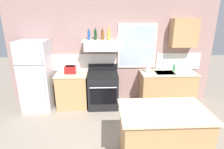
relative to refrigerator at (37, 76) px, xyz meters
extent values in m
cube|color=gray|center=(1.90, 0.39, 0.47)|extent=(5.40, 0.06, 2.70)
cube|color=white|center=(0.75, 0.35, 0.25)|extent=(2.50, 0.02, 0.44)
cube|color=white|center=(3.70, 0.35, 0.25)|extent=(1.20, 0.02, 0.44)
cube|color=white|center=(2.55, 0.34, 0.67)|extent=(1.00, 0.04, 1.15)
cube|color=#9EADBC|center=(2.55, 0.33, 0.67)|extent=(0.90, 0.01, 1.05)
cube|color=white|center=(2.55, 0.32, 0.67)|extent=(0.90, 0.02, 0.04)
cube|color=#B7BABC|center=(0.00, 0.00, 0.00)|extent=(0.70, 0.68, 1.77)
cube|color=#333333|center=(0.00, -0.34, 0.37)|extent=(0.69, 0.00, 0.01)
cylinder|color=#A5A8AD|center=(0.30, -0.37, -0.20)|extent=(0.02, 0.02, 0.69)
cylinder|color=#A5A8AD|center=(0.30, -0.37, 0.62)|extent=(0.02, 0.02, 0.36)
cube|color=tan|center=(0.85, 0.06, -0.44)|extent=(0.76, 0.60, 0.88)
cube|color=#C6B793|center=(0.85, 0.06, 0.01)|extent=(0.79, 0.63, 0.03)
cube|color=red|center=(0.83, 0.10, 0.12)|extent=(0.28, 0.20, 0.19)
cube|color=black|center=(0.83, 0.10, 0.21)|extent=(0.24, 0.16, 0.01)
cube|color=black|center=(0.68, 0.10, 0.16)|extent=(0.02, 0.03, 0.02)
cube|color=black|center=(1.65, 0.02, -0.45)|extent=(0.76, 0.64, 0.87)
cube|color=black|center=(1.65, 0.02, 0.01)|extent=(0.76, 0.64, 0.04)
cube|color=black|center=(1.65, 0.31, 0.12)|extent=(0.76, 0.06, 0.18)
cube|color=black|center=(1.65, -0.30, -0.46)|extent=(0.65, 0.01, 0.40)
cylinder|color=silver|center=(1.65, -0.34, -0.21)|extent=(0.65, 0.03, 0.03)
cube|color=white|center=(1.65, 0.12, 0.73)|extent=(0.88, 0.48, 0.22)
cube|color=#262628|center=(1.65, -0.10, 0.65)|extent=(0.75, 0.02, 0.04)
cube|color=white|center=(1.65, 0.12, 0.85)|extent=(0.96, 0.52, 0.02)
cylinder|color=#1E478C|center=(1.32, 0.16, 0.97)|extent=(0.07, 0.07, 0.21)
cylinder|color=#1E478C|center=(1.32, 0.16, 1.10)|extent=(0.03, 0.03, 0.05)
cylinder|color=#143819|center=(1.48, 0.15, 0.98)|extent=(0.07, 0.07, 0.23)
cylinder|color=#143819|center=(1.48, 0.15, 1.12)|extent=(0.03, 0.03, 0.06)
cylinder|color=brown|center=(1.65, 0.14, 0.97)|extent=(0.07, 0.07, 0.22)
cylinder|color=brown|center=(1.65, 0.14, 1.11)|extent=(0.03, 0.03, 0.06)
cylinder|color=#B29333|center=(1.81, 0.08, 0.99)|extent=(0.08, 0.08, 0.25)
cylinder|color=#B29333|center=(1.81, 0.08, 1.14)|extent=(0.03, 0.03, 0.06)
cylinder|color=#C67F84|center=(1.98, 0.06, 0.97)|extent=(0.07, 0.07, 0.22)
cylinder|color=#C67F84|center=(1.98, 0.06, 1.11)|extent=(0.03, 0.03, 0.05)
cube|color=tan|center=(3.35, 0.06, -0.44)|extent=(1.40, 0.60, 0.88)
cube|color=#C6B793|center=(3.35, 0.06, 0.01)|extent=(1.43, 0.63, 0.03)
cube|color=#B7BABC|center=(3.25, 0.04, 0.02)|extent=(0.48, 0.36, 0.01)
cylinder|color=silver|center=(3.25, 0.18, 0.17)|extent=(0.03, 0.03, 0.28)
cylinder|color=silver|center=(3.25, 0.10, 0.29)|extent=(0.02, 0.16, 0.02)
cylinder|color=white|center=(2.81, 0.06, 0.16)|extent=(0.11, 0.11, 0.27)
cylinder|color=#268C3F|center=(3.53, 0.16, 0.12)|extent=(0.06, 0.06, 0.18)
cube|color=tan|center=(2.61, -1.90, -0.44)|extent=(1.32, 0.82, 0.88)
cube|color=#C6B793|center=(2.61, -1.90, 0.01)|extent=(1.40, 0.90, 0.03)
cube|color=tan|center=(3.70, 0.20, 1.02)|extent=(0.64, 0.32, 0.70)
camera|label=1|loc=(1.67, -4.42, 1.46)|focal=29.50mm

